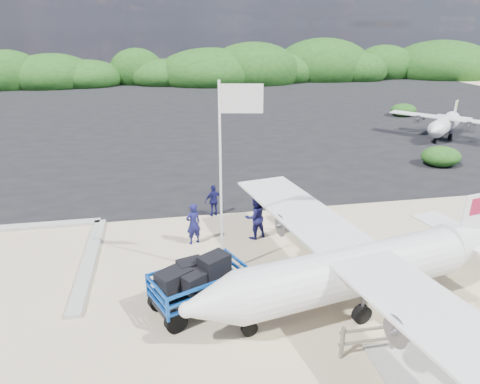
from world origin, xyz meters
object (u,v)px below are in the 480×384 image
at_px(crew_b, 255,217).
at_px(baggage_cart, 200,307).
at_px(aircraft_large, 390,131).
at_px(aircraft_small, 68,108).
at_px(signboard, 288,296).
at_px(crew_c, 214,201).
at_px(crew_a, 193,224).
at_px(flagpole, 222,272).

bearing_deg(crew_b, baggage_cart, 38.39).
relative_size(aircraft_large, aircraft_small, 1.97).
bearing_deg(aircraft_large, signboard, 43.58).
bearing_deg(crew_c, baggage_cart, 61.89).
bearing_deg(crew_a, crew_b, 157.52).
height_order(flagpole, signboard, flagpole).
distance_m(crew_a, crew_c, 2.83).
relative_size(crew_a, crew_b, 0.91).
distance_m(baggage_cart, crew_c, 7.13).
xyz_separation_m(flagpole, crew_a, (-0.84, 2.46, 0.89)).
height_order(crew_c, aircraft_small, crew_c).
relative_size(crew_a, aircraft_large, 0.13).
xyz_separation_m(crew_a, aircraft_large, (18.05, 17.17, -0.89)).
height_order(baggage_cart, crew_b, crew_b).
bearing_deg(crew_b, aircraft_small, -87.42).
distance_m(crew_c, aircraft_large, 22.34).
height_order(flagpole, crew_b, flagpole).
bearing_deg(baggage_cart, aircraft_small, 83.02).
bearing_deg(crew_c, signboard, 85.86).
height_order(flagpole, aircraft_small, flagpole).
distance_m(baggage_cart, flagpole, 2.16).
bearing_deg(crew_a, flagpole, 85.39).
relative_size(crew_b, aircraft_large, 0.14).
xyz_separation_m(signboard, crew_a, (-2.79, 4.31, 0.89)).
bearing_deg(crew_a, crew_c, -137.47).
relative_size(baggage_cart, aircraft_large, 0.23).
xyz_separation_m(crew_b, crew_c, (-1.43, 2.54, -0.20)).
xyz_separation_m(baggage_cart, crew_a, (0.15, 4.38, 0.89)).
bearing_deg(flagpole, baggage_cart, -117.12).
xyz_separation_m(baggage_cart, signboard, (2.94, 0.07, 0.00)).
bearing_deg(aircraft_large, baggage_cart, 38.79).
bearing_deg(aircraft_small, baggage_cart, 65.20).
bearing_deg(aircraft_large, crew_b, 36.89).
height_order(signboard, aircraft_large, aircraft_large).
relative_size(signboard, crew_c, 0.95).
bearing_deg(baggage_cart, signboard, -21.80).
bearing_deg(aircraft_large, flagpole, 37.72).
relative_size(baggage_cart, signboard, 2.19).
distance_m(flagpole, aircraft_small, 37.40).
height_order(crew_c, aircraft_large, aircraft_large).
height_order(flagpole, aircraft_large, flagpole).
relative_size(baggage_cart, flagpole, 0.46).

